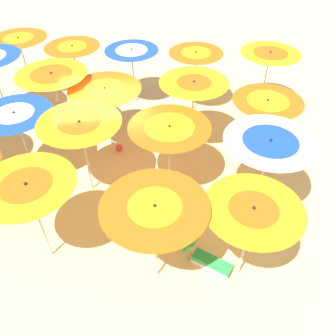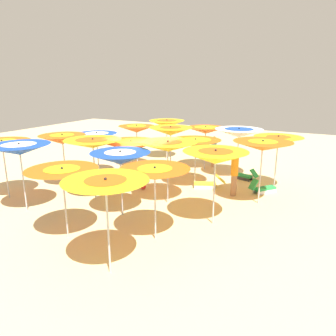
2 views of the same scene
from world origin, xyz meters
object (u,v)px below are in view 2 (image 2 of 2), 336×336
at_px(beach_umbrella_6, 171,131).
at_px(beach_umbrella_11, 196,143).
at_px(beach_umbrella_15, 278,140).
at_px(beach_umbrella_16, 263,146).
at_px(beach_umbrella_17, 215,157).
at_px(beach_umbrella_14, 62,174).
at_px(beach_umbrella_4, 2,146).
at_px(beachgoer_1, 234,173).
at_px(beach_ball, 143,187).
at_px(beach_umbrella_13, 120,158).
at_px(lounger_1, 245,176).
at_px(beach_umbrella_12, 168,147).
at_px(lounger_0, 263,188).
at_px(beach_umbrella_1, 137,129).
at_px(beach_umbrella_7, 131,146).
at_px(beach_umbrella_0, 167,124).
at_px(beach_umbrella_10, 239,133).
at_px(beachgoer_0, 214,151).
at_px(beach_umbrella_18, 155,174).
at_px(beach_umbrella_19, 106,187).
at_px(beach_umbrella_3, 62,139).
at_px(lounger_2, 208,183).
at_px(beach_umbrella_2, 97,137).
at_px(beach_umbrella_5, 206,130).
at_px(beach_umbrella_9, 19,149).
at_px(beach_umbrella_8, 93,144).

height_order(beach_umbrella_6, beach_umbrella_11, beach_umbrella_6).
bearing_deg(beach_umbrella_15, beach_umbrella_16, 172.57).
bearing_deg(beach_umbrella_17, beach_umbrella_14, 129.74).
bearing_deg(beach_umbrella_4, beachgoer_1, -60.90).
height_order(beach_umbrella_6, beach_ball, beach_umbrella_6).
xyz_separation_m(beach_umbrella_6, beach_umbrella_11, (-0.99, -1.74, -0.26)).
xyz_separation_m(beach_umbrella_4, beach_umbrella_15, (6.02, -9.40, 0.05)).
distance_m(beachgoer_1, beach_ball, 3.97).
bearing_deg(beach_umbrella_13, lounger_1, -24.51).
bearing_deg(beach_umbrella_12, lounger_0, -47.09).
height_order(beach_umbrella_1, beach_umbrella_7, beach_umbrella_1).
distance_m(beach_umbrella_0, beach_umbrella_10, 5.17).
relative_size(beach_umbrella_12, beachgoer_1, 1.32).
relative_size(beach_umbrella_13, beachgoer_0, 1.39).
height_order(beach_umbrella_18, beach_umbrella_19, beach_umbrella_19).
distance_m(beach_umbrella_0, beach_umbrella_17, 9.27).
relative_size(beach_umbrella_10, beach_umbrella_11, 1.10).
bearing_deg(beach_umbrella_3, lounger_2, -63.22).
relative_size(beach_umbrella_17, lounger_1, 2.14).
relative_size(beach_umbrella_2, beach_umbrella_17, 0.87).
relative_size(beach_umbrella_1, lounger_2, 1.67).
height_order(beach_umbrella_11, beach_umbrella_15, beach_umbrella_15).
bearing_deg(beach_umbrella_12, beach_umbrella_19, -169.21).
bearing_deg(beach_umbrella_1, lounger_0, -98.18).
relative_size(beach_umbrella_10, beach_umbrella_13, 1.05).
height_order(lounger_0, lounger_2, lounger_0).
distance_m(lounger_2, beach_ball, 2.86).
bearing_deg(beach_umbrella_6, beach_umbrella_4, 142.79).
bearing_deg(beach_umbrella_7, beach_umbrella_13, -153.26).
distance_m(beach_umbrella_6, lounger_2, 3.22).
relative_size(beach_umbrella_5, beach_umbrella_17, 0.92).
height_order(beach_umbrella_9, beach_umbrella_10, beach_umbrella_9).
relative_size(beach_umbrella_5, beach_umbrella_12, 0.94).
bearing_deg(beach_umbrella_14, beach_umbrella_1, 18.05).
bearing_deg(beach_umbrella_9, beachgoer_0, -23.33).
relative_size(beach_umbrella_4, beach_umbrella_8, 0.97).
height_order(beach_umbrella_12, beach_umbrella_15, beach_umbrella_12).
bearing_deg(lounger_1, beach_umbrella_16, 130.00).
relative_size(beach_umbrella_2, beach_umbrella_3, 0.91).
distance_m(beach_umbrella_1, beach_umbrella_7, 3.69).
relative_size(beach_umbrella_3, beach_umbrella_8, 0.97).
distance_m(beach_umbrella_9, lounger_0, 9.62).
bearing_deg(beach_umbrella_13, beachgoer_0, -4.46).
xyz_separation_m(beach_umbrella_9, beachgoer_0, (9.05, -3.91, -1.42)).
distance_m(beach_umbrella_7, beachgoer_0, 5.69).
bearing_deg(beach_umbrella_15, beach_ball, 117.41).
distance_m(lounger_0, beachgoer_1, 1.57).
relative_size(beach_umbrella_1, beachgoer_1, 1.26).
bearing_deg(beach_umbrella_5, beach_umbrella_14, 174.80).
height_order(beach_umbrella_4, beach_umbrella_8, beach_umbrella_8).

